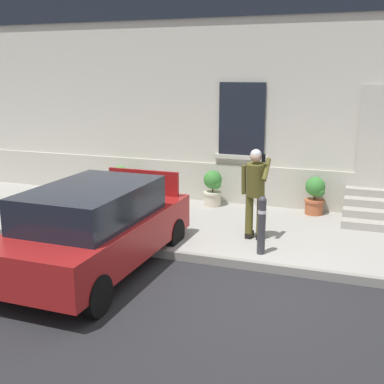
% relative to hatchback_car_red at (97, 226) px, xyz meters
% --- Properties ---
extents(ground_plane, '(80.00, 80.00, 0.00)m').
position_rel_hatchback_car_red_xyz_m(ground_plane, '(2.31, 0.01, -0.79)').
color(ground_plane, '#232326').
extents(sidewalk, '(24.00, 3.60, 0.15)m').
position_rel_hatchback_car_red_xyz_m(sidewalk, '(2.31, 2.81, -0.71)').
color(sidewalk, '#99968E').
rests_on(sidewalk, ground).
extents(curb_edge, '(24.00, 0.12, 0.15)m').
position_rel_hatchback_car_red_xyz_m(curb_edge, '(2.31, 0.95, -0.71)').
color(curb_edge, gray).
rests_on(curb_edge, ground).
extents(building_facade, '(24.00, 1.52, 7.50)m').
position_rel_hatchback_car_red_xyz_m(building_facade, '(2.31, 5.30, 2.94)').
color(building_facade, beige).
rests_on(building_facade, ground).
extents(entrance_stoop, '(1.50, 1.28, 0.64)m').
position_rel_hatchback_car_red_xyz_m(entrance_stoop, '(4.46, 4.13, -0.40)').
color(entrance_stoop, '#9E998E').
rests_on(entrance_stoop, sidewalk).
extents(hatchback_car_red, '(1.82, 4.08, 1.50)m').
position_rel_hatchback_car_red_xyz_m(hatchback_car_red, '(0.00, 0.00, 0.00)').
color(hatchback_car_red, maroon).
rests_on(hatchback_car_red, ground).
extents(bollard_near_person, '(0.15, 0.15, 1.04)m').
position_rel_hatchback_car_red_xyz_m(bollard_near_person, '(2.48, 1.36, -0.08)').
color(bollard_near_person, '#333338').
rests_on(bollard_near_person, sidewalk).
extents(person_on_phone, '(0.51, 0.47, 1.75)m').
position_rel_hatchback_car_red_xyz_m(person_on_phone, '(2.18, 2.10, 0.36)').
color(person_on_phone, '#514C1E').
rests_on(person_on_phone, sidewalk).
extents(planter_olive, '(0.44, 0.44, 0.86)m').
position_rel_hatchback_car_red_xyz_m(planter_olive, '(-1.68, 3.98, -0.18)').
color(planter_olive, '#606B38').
rests_on(planter_olive, sidewalk).
extents(planter_cream, '(0.44, 0.44, 0.86)m').
position_rel_hatchback_car_red_xyz_m(planter_cream, '(0.70, 4.15, -0.18)').
color(planter_cream, beige).
rests_on(planter_cream, sidewalk).
extents(planter_terracotta, '(0.44, 0.44, 0.86)m').
position_rel_hatchback_car_red_xyz_m(planter_terracotta, '(3.08, 4.24, -0.18)').
color(planter_terracotta, '#B25B38').
rests_on(planter_terracotta, sidewalk).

